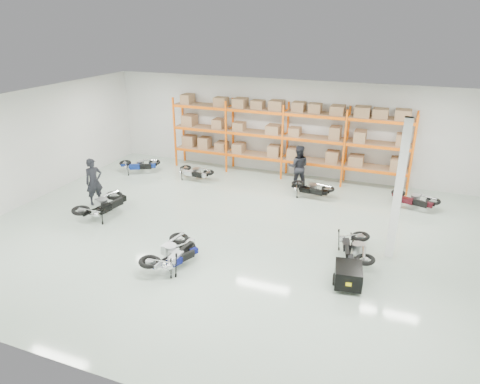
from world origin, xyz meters
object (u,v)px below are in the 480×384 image
at_px(moto_touring_right, 356,244).
at_px(moto_back_a, 139,162).
at_px(trailer, 348,275).
at_px(moto_back_c, 311,186).
at_px(moto_blue_centre, 174,253).
at_px(person_back, 298,167).
at_px(person_left, 94,182).
at_px(moto_black_far_left, 102,201).
at_px(moto_silver_left, 171,248).
at_px(moto_back_b, 194,170).
at_px(moto_back_d, 414,196).

xyz_separation_m(moto_touring_right, moto_back_a, (-10.96, 4.55, -0.01)).
distance_m(trailer, moto_back_c, 6.61).
xyz_separation_m(moto_blue_centre, moto_back_a, (-5.86, 7.01, 0.04)).
distance_m(moto_back_c, person_back, 1.27).
bearing_deg(person_left, moto_black_far_left, -100.79).
xyz_separation_m(moto_black_far_left, moto_touring_right, (9.44, 0.22, -0.07)).
relative_size(moto_silver_left, moto_back_b, 1.20).
bearing_deg(moto_black_far_left, moto_back_b, -97.29).
bearing_deg(moto_black_far_left, trailer, -178.96).
height_order(trailer, moto_back_b, moto_back_b).
distance_m(trailer, person_back, 7.73).
bearing_deg(moto_touring_right, moto_back_c, 106.41).
bearing_deg(moto_blue_centre, person_back, -79.76).
xyz_separation_m(moto_touring_right, trailer, (0.00, -1.60, -0.16)).
bearing_deg(moto_back_b, moto_back_d, -79.61).
bearing_deg(moto_blue_centre, person_left, -6.41).
distance_m(moto_silver_left, moto_back_c, 7.48).
bearing_deg(moto_touring_right, moto_back_b, 138.33).
bearing_deg(moto_blue_centre, trailer, -146.69).
xyz_separation_m(moto_silver_left, moto_back_d, (6.91, 7.22, -0.07)).
bearing_deg(moto_touring_right, trailer, -101.45).
bearing_deg(moto_silver_left, moto_back_a, -45.65).
bearing_deg(moto_blue_centre, moto_black_far_left, -3.59).
relative_size(moto_silver_left, moto_back_d, 1.14).
bearing_deg(moto_back_c, moto_back_a, 97.55).
relative_size(moto_touring_right, moto_back_d, 1.07).
distance_m(trailer, person_left, 10.74).
relative_size(moto_back_a, moto_back_b, 1.09).
xyz_separation_m(moto_blue_centre, moto_back_b, (-2.89, 7.11, -0.01)).
xyz_separation_m(trailer, person_back, (-3.21, 7.01, 0.59)).
distance_m(moto_touring_right, moto_back_b, 9.24).
bearing_deg(person_back, moto_blue_centre, 63.97).
height_order(moto_touring_right, moto_back_b, moto_touring_right).
bearing_deg(moto_blue_centre, moto_back_b, -44.19).
relative_size(moto_black_far_left, person_back, 1.02).
distance_m(moto_black_far_left, person_back, 8.40).
relative_size(moto_blue_centre, moto_back_d, 0.96).
height_order(moto_black_far_left, moto_back_c, moto_black_far_left).
height_order(moto_touring_right, moto_back_d, moto_touring_right).
distance_m(moto_blue_centre, moto_black_far_left, 4.89).
relative_size(trailer, moto_back_b, 1.01).
relative_size(moto_silver_left, trailer, 1.18).
height_order(moto_black_far_left, person_back, person_back).
bearing_deg(moto_back_c, moto_black_far_left, 131.65).
height_order(moto_silver_left, moto_back_b, moto_silver_left).
relative_size(trailer, moto_back_c, 0.99).
distance_m(moto_touring_right, trailer, 1.61).
distance_m(moto_back_c, person_left, 8.98).
relative_size(moto_black_far_left, moto_back_b, 1.26).
bearing_deg(moto_back_d, person_left, 126.25).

